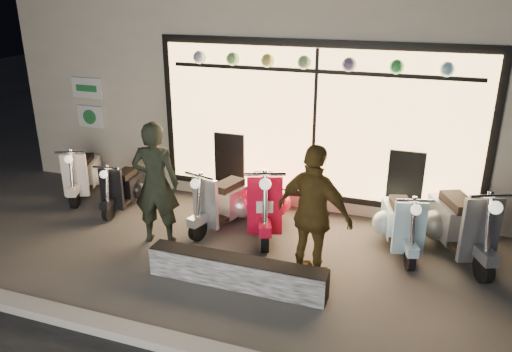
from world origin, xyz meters
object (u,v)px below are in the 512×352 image
(scooter_silver, at_px, (227,200))
(scooter_red, at_px, (264,200))
(man, at_px, (156,184))
(graffiti_barrier, at_px, (237,272))
(woman, at_px, (314,214))

(scooter_silver, distance_m, scooter_red, 0.61)
(scooter_red, relative_size, man, 0.85)
(graffiti_barrier, bearing_deg, scooter_silver, 116.49)
(scooter_silver, height_order, man, man)
(scooter_silver, relative_size, man, 0.75)
(scooter_silver, bearing_deg, graffiti_barrier, -48.73)
(graffiti_barrier, height_order, scooter_red, scooter_red)
(woman, bearing_deg, graffiti_barrier, 49.16)
(graffiti_barrier, distance_m, scooter_red, 1.79)
(scooter_silver, relative_size, woman, 0.77)
(scooter_red, xyz_separation_m, woman, (1.09, -1.24, 0.46))
(graffiti_barrier, distance_m, man, 1.88)
(graffiti_barrier, relative_size, woman, 1.29)
(graffiti_barrier, height_order, man, man)
(woman, bearing_deg, scooter_red, -30.38)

